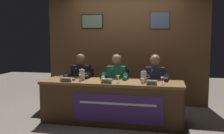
% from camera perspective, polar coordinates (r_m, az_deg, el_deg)
% --- Properties ---
extents(ground_plane, '(12.00, 12.00, 0.00)m').
position_cam_1_polar(ground_plane, '(4.77, 0.00, -12.05)').
color(ground_plane, '#70665B').
extents(wall_back_panelled, '(3.72, 0.14, 2.60)m').
position_cam_1_polar(wall_back_panelled, '(5.95, 2.99, 4.37)').
color(wall_back_panelled, brown).
rests_on(wall_back_panelled, ground_plane).
extents(conference_table, '(2.52, 0.75, 0.75)m').
position_cam_1_polar(conference_table, '(4.54, -0.23, -6.45)').
color(conference_table, brown).
rests_on(conference_table, ground_plane).
extents(chair_left, '(0.44, 0.45, 0.88)m').
position_cam_1_polar(chair_left, '(5.38, -6.44, -5.30)').
color(chair_left, black).
rests_on(chair_left, ground_plane).
extents(panelist_left, '(0.51, 0.48, 1.21)m').
position_cam_1_polar(panelist_left, '(5.14, -7.20, -2.71)').
color(panelist_left, black).
rests_on(panelist_left, ground_plane).
extents(nameplate_left, '(0.20, 0.06, 0.08)m').
position_cam_1_polar(nameplate_left, '(4.57, -10.16, -2.74)').
color(nameplate_left, white).
rests_on(nameplate_left, conference_table).
extents(juice_glass_left, '(0.06, 0.06, 0.12)m').
position_cam_1_polar(juice_glass_left, '(4.58, -7.06, -2.08)').
color(juice_glass_left, white).
rests_on(juice_glass_left, conference_table).
extents(water_cup_left, '(0.06, 0.06, 0.08)m').
position_cam_1_polar(water_cup_left, '(4.70, -11.18, -2.53)').
color(water_cup_left, silver).
rests_on(water_cup_left, conference_table).
extents(microphone_left, '(0.06, 0.17, 0.22)m').
position_cam_1_polar(microphone_left, '(4.73, -8.39, -1.98)').
color(microphone_left, black).
rests_on(microphone_left, conference_table).
extents(chair_center, '(0.44, 0.45, 0.88)m').
position_cam_1_polar(chair_center, '(5.19, 1.33, -5.68)').
color(chair_center, black).
rests_on(chair_center, ground_plane).
extents(panelist_center, '(0.51, 0.48, 1.21)m').
position_cam_1_polar(panelist_center, '(4.95, 0.90, -3.02)').
color(panelist_center, black).
rests_on(panelist_center, ground_plane).
extents(nameplate_center, '(0.19, 0.06, 0.08)m').
position_cam_1_polar(nameplate_center, '(4.34, -1.23, -3.11)').
color(nameplate_center, white).
rests_on(nameplate_center, conference_table).
extents(juice_glass_center, '(0.06, 0.06, 0.12)m').
position_cam_1_polar(juice_glass_center, '(4.42, 1.33, -2.35)').
color(juice_glass_center, white).
rests_on(juice_glass_center, conference_table).
extents(water_cup_center, '(0.06, 0.06, 0.08)m').
position_cam_1_polar(water_cup_center, '(4.47, -1.98, -2.86)').
color(water_cup_center, silver).
rests_on(water_cup_center, conference_table).
extents(microphone_center, '(0.06, 0.17, 0.22)m').
position_cam_1_polar(microphone_center, '(4.61, -0.12, -2.14)').
color(microphone_center, black).
rests_on(microphone_center, conference_table).
extents(chair_right, '(0.44, 0.45, 0.88)m').
position_cam_1_polar(chair_right, '(5.10, 9.54, -5.97)').
color(chair_right, black).
rests_on(chair_right, ground_plane).
extents(panelist_right, '(0.51, 0.48, 1.21)m').
position_cam_1_polar(panelist_right, '(4.86, 9.48, -3.28)').
color(panelist_right, black).
rests_on(panelist_right, ground_plane).
extents(nameplate_right, '(0.18, 0.06, 0.08)m').
position_cam_1_polar(nameplate_right, '(4.23, 8.82, -3.44)').
color(nameplate_right, white).
rests_on(nameplate_right, conference_table).
extents(juice_glass_right, '(0.06, 0.06, 0.12)m').
position_cam_1_polar(juice_glass_right, '(4.30, 11.16, -2.69)').
color(juice_glass_right, white).
rests_on(juice_glass_right, conference_table).
extents(water_cup_right, '(0.06, 0.06, 0.08)m').
position_cam_1_polar(water_cup_right, '(4.33, 6.81, -3.20)').
color(water_cup_right, silver).
rests_on(water_cup_right, conference_table).
extents(microphone_right, '(0.06, 0.17, 0.22)m').
position_cam_1_polar(microphone_right, '(4.47, 8.80, -2.48)').
color(microphone_right, black).
rests_on(microphone_right, conference_table).
extents(water_pitcher_left_side, '(0.15, 0.10, 0.21)m').
position_cam_1_polar(water_pitcher_left_side, '(4.73, -6.70, -1.71)').
color(water_pitcher_left_side, silver).
rests_on(water_pitcher_left_side, conference_table).
extents(water_pitcher_right_side, '(0.15, 0.10, 0.21)m').
position_cam_1_polar(water_pitcher_right_side, '(4.48, 7.09, -2.15)').
color(water_pitcher_right_side, silver).
rests_on(water_pitcher_right_side, conference_table).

